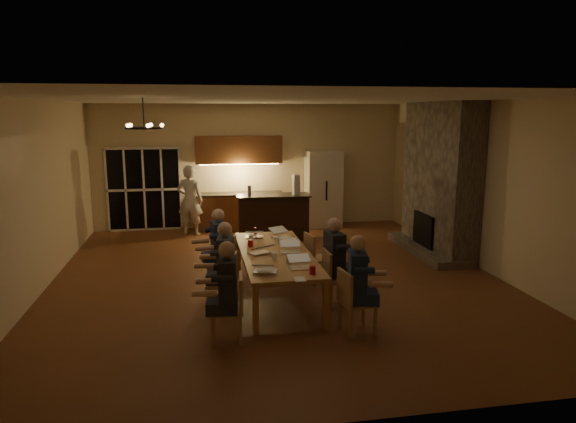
{
  "coord_description": "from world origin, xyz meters",
  "views": [
    {
      "loc": [
        -1.37,
        -8.85,
        2.98
      ],
      "look_at": [
        0.27,
        0.3,
        1.18
      ],
      "focal_mm": 32.0,
      "sensor_mm": 36.0,
      "label": 1
    }
  ],
  "objects_px": {
    "chair_left_far": "(221,262)",
    "chair_right_far": "(320,258)",
    "standing_person": "(190,200)",
    "can_silver": "(288,259)",
    "laptop_d": "(291,246)",
    "can_right": "(297,242)",
    "bar_bottle": "(249,191)",
    "laptop_e": "(254,231)",
    "plate_left": "(266,271)",
    "chair_right_near": "(358,302)",
    "laptop_f": "(282,231)",
    "bar_blender": "(296,185)",
    "mug_mid": "(277,240)",
    "bar_island": "(273,217)",
    "chandelier": "(144,128)",
    "person_left_near": "(228,293)",
    "redcup_mid": "(250,243)",
    "can_cola": "(255,231)",
    "refrigerator": "(323,189)",
    "laptop_a": "(265,264)",
    "redcup_near": "(313,270)",
    "person_left_far": "(219,248)",
    "laptop_b": "(300,261)",
    "plate_near": "(303,260)",
    "laptop_c": "(259,246)",
    "person_left_mid": "(226,267)",
    "person_right_near": "(357,285)",
    "plate_far": "(290,239)",
    "chair_left_mid": "(222,283)",
    "mug_front": "(275,256)",
    "chair_left_near": "(226,308)",
    "chair_right_mid": "(339,278)",
    "person_right_mid": "(334,261)"
  },
  "relations": [
    {
      "from": "chair_left_far",
      "to": "chair_right_far",
      "type": "distance_m",
      "value": 1.74
    },
    {
      "from": "standing_person",
      "to": "can_silver",
      "type": "height_order",
      "value": "standing_person"
    },
    {
      "from": "laptop_d",
      "to": "can_right",
      "type": "relative_size",
      "value": 2.67
    },
    {
      "from": "bar_bottle",
      "to": "laptop_e",
      "type": "bearing_deg",
      "value": -94.13
    },
    {
      "from": "standing_person",
      "to": "plate_left",
      "type": "relative_size",
      "value": 6.31
    },
    {
      "from": "chair_right_near",
      "to": "laptop_d",
      "type": "xyz_separation_m",
      "value": [
        -0.65,
        1.54,
        0.42
      ]
    },
    {
      "from": "laptop_f",
      "to": "bar_blender",
      "type": "distance_m",
      "value": 2.9
    },
    {
      "from": "chair_left_far",
      "to": "mug_mid",
      "type": "xyz_separation_m",
      "value": [
        0.98,
        0.02,
        0.36
      ]
    },
    {
      "from": "bar_island",
      "to": "can_silver",
      "type": "distance_m",
      "value": 4.49
    },
    {
      "from": "plate_left",
      "to": "bar_island",
      "type": "bearing_deg",
      "value": 80.27
    },
    {
      "from": "standing_person",
      "to": "chandelier",
      "type": "relative_size",
      "value": 3.12
    },
    {
      "from": "person_left_near",
      "to": "redcup_mid",
      "type": "xyz_separation_m",
      "value": [
        0.51,
        2.05,
        0.12
      ]
    },
    {
      "from": "can_cola",
      "to": "plate_left",
      "type": "bearing_deg",
      "value": -92.78
    },
    {
      "from": "refrigerator",
      "to": "chair_right_far",
      "type": "bearing_deg",
      "value": -104.71
    },
    {
      "from": "chandelier",
      "to": "bar_bottle",
      "type": "height_order",
      "value": "chandelier"
    },
    {
      "from": "laptop_a",
      "to": "redcup_near",
      "type": "distance_m",
      "value": 0.68
    },
    {
      "from": "bar_island",
      "to": "laptop_f",
      "type": "relative_size",
      "value": 5.4
    },
    {
      "from": "person_left_far",
      "to": "standing_person",
      "type": "bearing_deg",
      "value": 179.64
    },
    {
      "from": "refrigerator",
      "to": "bar_bottle",
      "type": "relative_size",
      "value": 8.33
    },
    {
      "from": "laptop_a",
      "to": "laptop_f",
      "type": "bearing_deg",
      "value": -88.62
    },
    {
      "from": "refrigerator",
      "to": "bar_blender",
      "type": "height_order",
      "value": "refrigerator"
    },
    {
      "from": "bar_island",
      "to": "bar_blender",
      "type": "relative_size",
      "value": 3.67
    },
    {
      "from": "laptop_b",
      "to": "plate_near",
      "type": "height_order",
      "value": "laptop_b"
    },
    {
      "from": "laptop_c",
      "to": "bar_blender",
      "type": "xyz_separation_m",
      "value": [
        1.33,
        3.74,
        0.45
      ]
    },
    {
      "from": "person_left_mid",
      "to": "plate_near",
      "type": "xyz_separation_m",
      "value": [
        1.19,
        -0.06,
        0.07
      ]
    },
    {
      "from": "person_left_mid",
      "to": "can_cola",
      "type": "height_order",
      "value": "person_left_mid"
    },
    {
      "from": "person_left_near",
      "to": "person_right_near",
      "type": "distance_m",
      "value": 1.74
    },
    {
      "from": "can_silver",
      "to": "plate_left",
      "type": "xyz_separation_m",
      "value": [
        -0.39,
        -0.34,
        -0.05
      ]
    },
    {
      "from": "laptop_d",
      "to": "mug_mid",
      "type": "bearing_deg",
      "value": 103.3
    },
    {
      "from": "laptop_f",
      "to": "bar_blender",
      "type": "xyz_separation_m",
      "value": [
        0.8,
        2.76,
        0.45
      ]
    },
    {
      "from": "person_right_near",
      "to": "person_left_mid",
      "type": "distance_m",
      "value": 2.05
    },
    {
      "from": "laptop_a",
      "to": "plate_near",
      "type": "xyz_separation_m",
      "value": [
        0.65,
        0.48,
        -0.1
      ]
    },
    {
      "from": "can_silver",
      "to": "bar_bottle",
      "type": "relative_size",
      "value": 0.5
    },
    {
      "from": "bar_island",
      "to": "laptop_d",
      "type": "bearing_deg",
      "value": -91.53
    },
    {
      "from": "can_silver",
      "to": "plate_far",
      "type": "distance_m",
      "value": 1.45
    },
    {
      "from": "bar_island",
      "to": "laptop_f",
      "type": "bearing_deg",
      "value": -92.6
    },
    {
      "from": "chair_left_mid",
      "to": "mug_front",
      "type": "height_order",
      "value": "chair_left_mid"
    },
    {
      "from": "plate_left",
      "to": "chair_left_near",
      "type": "bearing_deg",
      "value": -137.97
    },
    {
      "from": "chair_right_mid",
      "to": "mug_mid",
      "type": "height_order",
      "value": "chair_right_mid"
    },
    {
      "from": "person_right_mid",
      "to": "plate_far",
      "type": "xyz_separation_m",
      "value": [
        -0.49,
        1.23,
        0.07
      ]
    },
    {
      "from": "bar_bottle",
      "to": "mug_front",
      "type": "bearing_deg",
      "value": -90.65
    },
    {
      "from": "laptop_d",
      "to": "redcup_mid",
      "type": "xyz_separation_m",
      "value": [
        -0.6,
        0.47,
        -0.05
      ]
    },
    {
      "from": "plate_near",
      "to": "can_silver",
      "type": "bearing_deg",
      "value": -154.8
    },
    {
      "from": "chair_right_mid",
      "to": "bar_bottle",
      "type": "xyz_separation_m",
      "value": [
        -0.94,
        4.35,
        0.76
      ]
    },
    {
      "from": "person_right_near",
      "to": "can_right",
      "type": "bearing_deg",
      "value": 23.67
    },
    {
      "from": "can_cola",
      "to": "bar_bottle",
      "type": "xyz_separation_m",
      "value": [
        0.15,
        2.45,
        0.39
      ]
    },
    {
      "from": "refrigerator",
      "to": "laptop_d",
      "type": "relative_size",
      "value": 6.25
    },
    {
      "from": "laptop_b",
      "to": "bar_blender",
      "type": "bearing_deg",
      "value": 79.07
    },
    {
      "from": "laptop_a",
      "to": "mug_mid",
      "type": "distance_m",
      "value": 1.68
    },
    {
      "from": "laptop_f",
      "to": "chandelier",
      "type": "bearing_deg",
      "value": 175.13
    }
  ]
}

